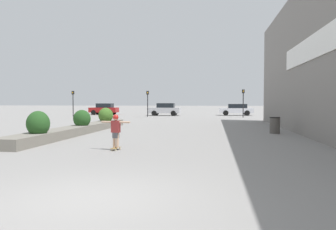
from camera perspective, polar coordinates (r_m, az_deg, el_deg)
ground_plane at (r=6.61m, az=-13.30°, el=-14.04°), size 300.00×300.00×0.00m
building_wall_right at (r=16.63m, az=26.18°, el=10.49°), size 0.67×34.63×8.57m
planter_box at (r=19.94m, az=-15.03°, el=-1.88°), size 1.23×14.21×1.45m
skateboard at (r=12.79m, az=-9.07°, el=-5.75°), size 0.30×0.58×0.09m
skateboarder at (r=12.70m, az=-9.09°, el=-2.18°), size 1.19×0.28×1.28m
trash_bin at (r=20.09m, az=18.10°, el=-1.71°), size 0.61×0.61×0.96m
car_leftmost at (r=47.87m, az=-11.06°, el=1.06°), size 3.99×1.90×1.63m
car_center_left at (r=43.98m, az=-0.52°, el=1.03°), size 4.15×2.00×1.67m
car_center_right at (r=45.48m, az=11.82°, el=0.97°), size 4.52×1.91×1.56m
car_rightmost at (r=45.61m, az=22.67°, el=0.85°), size 3.95×1.89×1.60m
traffic_light_left at (r=40.23m, az=-3.57°, el=2.80°), size 0.28×0.30×3.20m
traffic_light_right at (r=39.45m, az=12.97°, el=2.86°), size 0.28×0.30×3.32m
traffic_light_far_left at (r=43.17m, az=-16.22°, el=2.71°), size 0.28×0.30×3.24m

